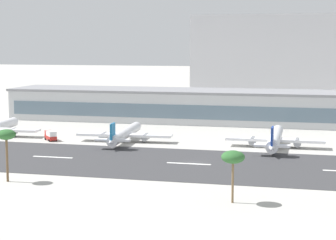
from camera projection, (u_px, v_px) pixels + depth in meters
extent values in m
plane|color=#B2AFA8|center=(195.00, 163.00, 161.42)|extent=(1400.00, 1400.00, 0.00)
cube|color=#38383A|center=(193.00, 164.00, 159.54)|extent=(800.00, 43.10, 0.08)
cube|color=white|center=(53.00, 157.00, 169.11)|extent=(12.00, 1.20, 0.01)
cube|color=white|center=(189.00, 164.00, 159.83)|extent=(12.00, 1.20, 0.01)
cube|color=#B7BABC|center=(218.00, 108.00, 244.32)|extent=(174.07, 27.07, 12.17)
cube|color=slate|center=(213.00, 113.00, 231.21)|extent=(168.85, 0.30, 5.48)
cube|color=gray|center=(218.00, 91.00, 243.49)|extent=(175.82, 27.34, 1.00)
cube|color=#BCBCC1|center=(315.00, 57.00, 342.28)|extent=(139.71, 34.71, 48.52)
sphere|color=white|center=(14.00, 122.00, 225.53)|extent=(3.32, 3.32, 3.32)
cylinder|color=gray|center=(13.00, 132.00, 206.58)|extent=(2.60, 5.03, 2.27)
cylinder|color=silver|center=(125.00, 133.00, 196.47)|extent=(5.82, 34.24, 3.41)
sphere|color=silver|center=(136.00, 127.00, 213.14)|extent=(3.24, 3.24, 3.24)
cone|color=silver|center=(112.00, 142.00, 179.81)|extent=(3.49, 6.34, 3.07)
cube|color=silver|center=(125.00, 135.00, 195.85)|extent=(31.64, 7.33, 0.75)
cylinder|color=gray|center=(146.00, 137.00, 194.75)|extent=(2.55, 4.92, 2.22)
cylinder|color=gray|center=(104.00, 136.00, 197.10)|extent=(2.55, 4.92, 2.22)
cube|color=silver|center=(113.00, 140.00, 181.10)|extent=(10.84, 3.56, 0.60)
cube|color=#1975B2|center=(113.00, 132.00, 180.80)|extent=(0.87, 4.63, 5.45)
cylinder|color=black|center=(124.00, 141.00, 195.08)|extent=(0.61, 0.61, 0.94)
cylinder|color=white|center=(275.00, 138.00, 185.90)|extent=(3.97, 35.88, 3.58)
sphere|color=white|center=(278.00, 130.00, 203.21)|extent=(3.40, 3.40, 3.40)
cone|color=white|center=(272.00, 148.00, 168.59)|extent=(3.29, 6.49, 3.23)
cube|color=white|center=(275.00, 140.00, 185.25)|extent=(30.38, 5.70, 0.79)
cylinder|color=gray|center=(297.00, 142.00, 183.80)|extent=(2.38, 5.04, 2.33)
cylinder|color=gray|center=(253.00, 141.00, 186.87)|extent=(2.38, 5.04, 2.33)
cube|color=white|center=(272.00, 146.00, 169.93)|extent=(10.34, 3.07, 0.63)
cube|color=navy|center=(272.00, 137.00, 169.61)|extent=(0.63, 4.84, 5.73)
cylinder|color=black|center=(275.00, 146.00, 184.46)|extent=(0.65, 0.65, 0.99)
cube|color=#B2231E|center=(51.00, 137.00, 198.41)|extent=(5.84, 6.03, 1.20)
cube|color=silver|center=(51.00, 134.00, 197.61)|extent=(4.63, 4.74, 1.60)
cube|color=#B2231E|center=(49.00, 133.00, 200.11)|extent=(2.76, 2.73, 1.50)
cylinder|color=black|center=(52.00, 138.00, 200.88)|extent=(0.82, 0.85, 0.90)
cylinder|color=black|center=(45.00, 139.00, 199.73)|extent=(0.82, 0.85, 0.90)
cylinder|color=black|center=(56.00, 140.00, 197.24)|extent=(0.82, 0.85, 0.90)
cylinder|color=black|center=(49.00, 140.00, 196.08)|extent=(0.82, 0.85, 0.90)
cylinder|color=brown|center=(7.00, 158.00, 138.63)|extent=(0.56, 0.56, 11.11)
ellipsoid|color=#2D602D|center=(6.00, 135.00, 137.93)|extent=(4.42, 4.42, 2.43)
cylinder|color=brown|center=(233.00, 180.00, 120.18)|extent=(0.47, 0.47, 9.39)
ellipsoid|color=#2D602D|center=(233.00, 157.00, 119.59)|extent=(4.74, 4.74, 2.61)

